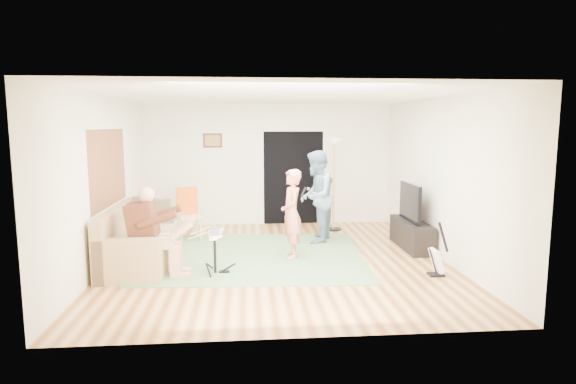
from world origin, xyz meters
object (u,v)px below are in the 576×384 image
object	(u,v)px
television	(410,202)
singer	(292,214)
dining_chair	(190,221)
tv_cabinet	(412,234)
guitar_spare	(437,260)
guitarist	(316,197)
drum_kit	(215,255)
sofa	(137,245)
torchiere_lamp	(334,168)

from	to	relation	value
television	singer	bearing A→B (deg)	-168.10
dining_chair	tv_cabinet	world-z (taller)	dining_chair
guitar_spare	television	world-z (taller)	television
television	guitar_spare	bearing A→B (deg)	-94.74
guitarist	television	bearing A→B (deg)	90.03
drum_kit	sofa	bearing A→B (deg)	153.47
television	guitarist	bearing A→B (deg)	160.41
sofa	torchiere_lamp	size ratio (longest dim) A/B	1.17
dining_chair	tv_cabinet	size ratio (longest dim) A/B	0.73
singer	torchiere_lamp	distance (m)	2.44
guitar_spare	dining_chair	world-z (taller)	dining_chair
guitar_spare	torchiere_lamp	bearing A→B (deg)	106.58
singer	guitar_spare	xyz separation A→B (m)	(2.07, -1.18, -0.52)
singer	television	bearing A→B (deg)	97.39
guitarist	dining_chair	distance (m)	2.54
singer	tv_cabinet	xyz separation A→B (m)	(2.26, 0.47, -0.50)
dining_chair	drum_kit	bearing A→B (deg)	-91.99
drum_kit	singer	world-z (taller)	singer
guitarist	torchiere_lamp	bearing A→B (deg)	172.91
singer	dining_chair	world-z (taller)	singer
singer	dining_chair	bearing A→B (deg)	-132.67
tv_cabinet	guitarist	bearing A→B (deg)	160.94
guitarist	torchiere_lamp	xyz separation A→B (m)	(0.53, 1.05, 0.46)
dining_chair	guitarist	bearing A→B (deg)	-27.54
television	drum_kit	bearing A→B (deg)	-159.90
drum_kit	guitar_spare	size ratio (longest dim) A/B	0.82
guitarist	tv_cabinet	size ratio (longest dim) A/B	1.26
singer	guitarist	distance (m)	1.20
drum_kit	tv_cabinet	size ratio (longest dim) A/B	0.48
guitarist	tv_cabinet	xyz separation A→B (m)	(1.69, -0.58, -0.63)
torchiere_lamp	television	size ratio (longest dim) A/B	1.97
guitarist	dining_chair	size ratio (longest dim) A/B	1.73
sofa	guitar_spare	world-z (taller)	sofa
sofa	guitarist	distance (m)	3.38
guitarist	torchiere_lamp	world-z (taller)	torchiere_lamp
tv_cabinet	television	size ratio (longest dim) A/B	1.41
tv_cabinet	dining_chair	bearing A→B (deg)	166.27
guitar_spare	television	distance (m)	1.76
sofa	tv_cabinet	world-z (taller)	sofa
singer	guitarist	bearing A→B (deg)	147.13
sofa	guitar_spare	size ratio (longest dim) A/B	2.79
drum_kit	tv_cabinet	xyz separation A→B (m)	(3.50, 1.26, -0.04)
drum_kit	guitarist	bearing A→B (deg)	45.61
singer	television	xyz separation A→B (m)	(2.21, 0.47, 0.10)
guitar_spare	torchiere_lamp	size ratio (longest dim) A/B	0.42
sofa	drum_kit	xyz separation A→B (m)	(1.30, -0.65, -0.01)
singer	dining_chair	size ratio (longest dim) A/B	1.48
drum_kit	guitar_spare	world-z (taller)	guitar_spare
sofa	singer	xyz separation A→B (m)	(2.54, 0.15, 0.45)
guitar_spare	dining_chair	bearing A→B (deg)	146.07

